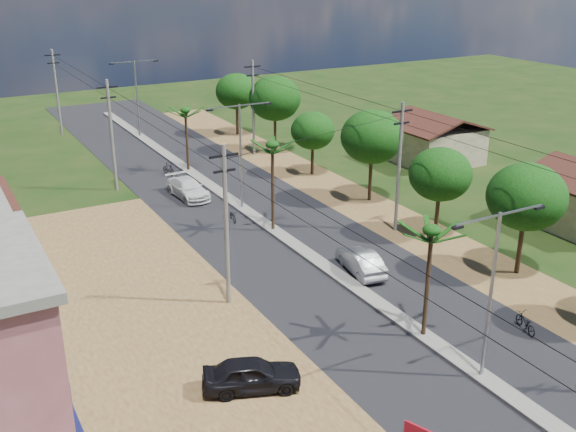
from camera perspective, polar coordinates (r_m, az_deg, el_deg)
name	(u,v)px	position (r m, az deg, el deg)	size (l,w,h in m)	color
ground	(481,378)	(32.47, 15.99, -13.03)	(160.00, 160.00, 0.00)	black
road	(310,257)	(42.73, 1.88, -3.49)	(12.00, 110.00, 0.04)	black
median	(287,240)	(45.08, -0.08, -2.03)	(1.00, 90.00, 0.18)	#605E56
dirt_lot_west	(103,382)	(32.09, -15.39, -13.38)	(18.00, 46.00, 0.04)	brown
dirt_shoulder_east	(416,232)	(47.34, 10.74, -1.36)	(5.00, 90.00, 0.03)	brown
house_east_far	(433,136)	(63.79, 12.21, 6.63)	(7.60, 7.50, 4.60)	gray
tree_east_c	(527,197)	(41.17, 19.55, 1.54)	(4.60, 4.60, 6.83)	black
tree_east_d	(440,174)	(45.75, 12.77, 3.46)	(4.20, 4.20, 6.13)	black
tree_east_e	(372,137)	(51.63, 7.14, 6.67)	(4.80, 4.80, 7.14)	black
tree_east_f	(313,131)	(58.15, 2.11, 7.23)	(3.80, 3.80, 5.52)	black
tree_east_g	(275,98)	(64.94, -1.12, 9.92)	(5.00, 5.00, 7.38)	black
tree_east_h	(236,91)	(71.96, -4.39, 10.47)	(4.40, 4.40, 6.52)	black
palm_median_near	(431,235)	(32.41, 12.05, -1.60)	(2.00, 2.00, 6.15)	black
palm_median_mid	(272,149)	(44.83, -1.33, 5.70)	(2.00, 2.00, 6.55)	black
palm_median_far	(185,113)	(59.20, -8.68, 8.62)	(2.00, 2.00, 5.85)	black
streetlight_near	(492,283)	(30.12, 16.89, -5.44)	(5.10, 0.18, 8.00)	gray
streetlight_mid	(240,148)	(49.44, -4.05, 5.78)	(5.10, 0.18, 8.00)	gray
streetlight_far	(136,92)	(72.33, -12.71, 10.20)	(5.10, 0.18, 8.00)	gray
utility_pole_w_b	(226,223)	(35.45, -5.26, -0.56)	(1.60, 0.24, 9.00)	#605E56
utility_pole_w_c	(112,133)	(55.42, -14.71, 6.78)	(1.60, 0.24, 9.00)	#605E56
utility_pole_w_d	(57,91)	(75.54, -18.99, 10.01)	(1.60, 0.24, 9.00)	#605E56
utility_pole_e_b	(399,165)	(45.90, 9.38, 4.30)	(1.60, 0.24, 9.00)	#605E56
utility_pole_e_c	(253,106)	(64.01, -2.96, 9.29)	(1.60, 0.24, 9.00)	#605E56
car_silver_mid	(361,262)	(40.63, 6.18, -3.90)	(1.50, 4.32, 1.42)	gray
car_white_far	(188,189)	(53.65, -8.47, 2.29)	(2.03, 4.99, 1.45)	silver
car_parked_dark	(252,375)	(30.21, -3.09, -13.29)	(1.73, 4.31, 1.47)	black
moto_rider_east	(525,323)	(36.51, 19.45, -8.56)	(0.61, 1.76, 0.92)	black
moto_rider_west_a	(233,216)	(48.48, -4.68, 0.00)	(0.54, 1.55, 0.82)	black
moto_rider_west_b	(169,169)	(59.59, -10.06, 3.90)	(0.49, 1.74, 1.04)	black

